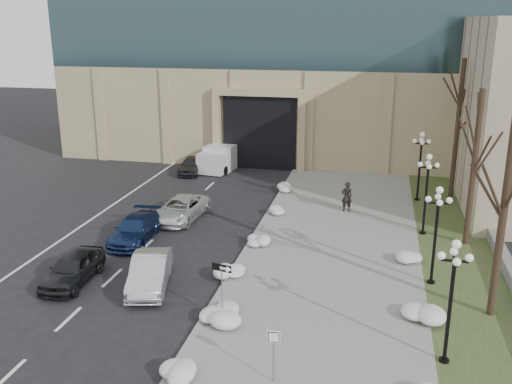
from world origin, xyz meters
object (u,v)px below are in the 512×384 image
car_d (181,209)px  one_way_sign (225,275)px  box_truck (224,156)px  lamppost_d (420,157)px  lamppost_c (427,184)px  keep_sign (274,346)px  pedestrian (347,197)px  car_c (135,229)px  lamppost_b (437,223)px  lamppost_a (452,286)px  car_e (191,165)px  car_b (150,272)px  car_a (73,268)px

car_d → one_way_sign: 12.91m
box_truck → lamppost_d: bearing=-14.2°
box_truck → lamppost_c: lamppost_c is taller
box_truck → keep_sign: bearing=-63.5°
keep_sign → pedestrian: bearing=81.2°
box_truck → car_c: bearing=-83.6°
car_c → one_way_sign: bearing=-49.4°
keep_sign → lamppost_b: bearing=52.3°
lamppost_a → lamppost_b: bearing=90.0°
lamppost_d → pedestrian: bearing=-142.7°
keep_sign → lamppost_d: 22.79m
car_e → lamppost_a: size_ratio=0.83×
one_way_sign → lamppost_d: (8.43, 18.26, 1.02)m
car_c → lamppost_a: (15.69, -8.70, 2.39)m
pedestrian → keep_sign: size_ratio=0.95×
car_c → lamppost_c: size_ratio=0.99×
car_e → lamppost_d: size_ratio=0.83×
pedestrian → lamppost_a: (4.54, -16.04, 1.99)m
car_b → lamppost_c: (12.63, 9.53, 2.32)m
car_b → lamppost_b: bearing=-0.9°
keep_sign → one_way_sign: bearing=120.6°
one_way_sign → lamppost_b: (8.43, 5.26, 1.02)m
one_way_sign → car_d: bearing=132.1°
one_way_sign → car_a: bearing=-179.2°
car_b → lamppost_d: (12.63, 16.03, 2.32)m
lamppost_a → pedestrian: bearing=105.8°
pedestrian → keep_sign: bearing=64.4°
car_c → box_truck: (0.44, 17.00, 0.28)m
car_d → one_way_sign: (5.95, -11.38, 1.37)m
one_way_sign → lamppost_a: lamppost_a is taller
car_b → car_c: size_ratio=0.97×
lamppost_b → lamppost_c: size_ratio=1.00×
car_d → lamppost_c: 14.59m
lamppost_c → lamppost_a: bearing=-90.0°
car_a → car_e: size_ratio=1.08×
box_truck → lamppost_d: lamppost_d is taller
car_c → one_way_sign: (7.25, -7.46, 1.37)m
lamppost_a → lamppost_d: bearing=90.0°
car_d → lamppost_d: (14.39, 6.88, 2.39)m
lamppost_b → one_way_sign: bearing=-148.0°
lamppost_c → lamppost_d: bearing=90.0°
one_way_sign → keep_sign: size_ratio=1.22×
car_b → lamppost_b: size_ratio=0.96×
pedestrian → box_truck: 14.42m
box_truck → lamppost_b: size_ratio=1.37×
box_truck → lamppost_c: 19.95m
lamppost_a → lamppost_c: bearing=90.0°
car_e → lamppost_b: bearing=-48.2°
box_truck → one_way_sign: 25.41m
car_d → box_truck: (-0.86, 13.08, 0.28)m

